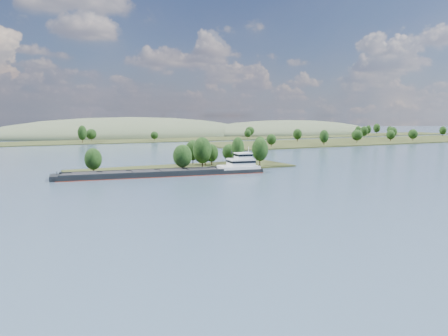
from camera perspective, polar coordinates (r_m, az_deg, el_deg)
ground at (r=141.42m, az=3.76°, el=-2.73°), size 1800.00×1800.00×0.00m
tree_island at (r=195.65m, az=-3.19°, el=1.19°), size 100.00×32.31×14.92m
right_bank at (r=426.20m, az=18.44°, el=3.46°), size 320.00×90.00×14.16m
back_shoreline at (r=407.96m, az=-15.78°, el=3.38°), size 900.00×60.00×16.12m
hill_east at (r=575.36m, az=8.36°, el=4.43°), size 260.00×140.00×36.00m
hill_west at (r=517.42m, az=-12.15°, el=4.09°), size 320.00×160.00×44.00m
cargo_barge at (r=174.71m, az=-6.15°, el=-0.46°), size 83.10×21.60×11.16m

